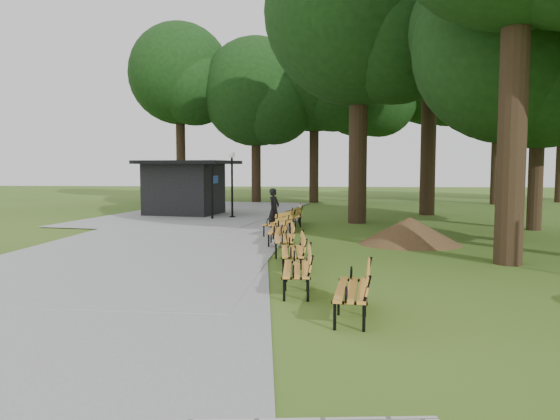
# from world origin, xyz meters

# --- Properties ---
(ground) EXTENTS (100.00, 100.00, 0.00)m
(ground) POSITION_xyz_m (0.00, 0.00, 0.00)
(ground) COLOR #355618
(ground) RESTS_ON ground
(path) EXTENTS (12.00, 38.00, 0.06)m
(path) POSITION_xyz_m (-4.00, 3.00, 0.03)
(path) COLOR gray
(path) RESTS_ON ground
(person) EXTENTS (0.60, 0.70, 1.62)m
(person) POSITION_xyz_m (-0.60, 7.11, 0.81)
(person) COLOR black
(person) RESTS_ON ground
(kiosk) EXTENTS (5.05, 4.59, 2.77)m
(kiosk) POSITION_xyz_m (-5.68, 12.89, 1.38)
(kiosk) COLOR black
(kiosk) RESTS_ON ground
(lamp_post) EXTENTS (0.32, 0.32, 3.20)m
(lamp_post) POSITION_xyz_m (-2.96, 11.34, 2.30)
(lamp_post) COLOR black
(lamp_post) RESTS_ON ground
(dirt_mound) EXTENTS (2.71, 2.71, 0.89)m
(dirt_mound) POSITION_xyz_m (4.07, 3.35, 0.44)
(dirt_mound) COLOR #47301C
(dirt_mound) RESTS_ON ground
(bench_0) EXTENTS (0.84, 1.96, 0.88)m
(bench_0) POSITION_xyz_m (1.72, -4.94, 0.44)
(bench_0) COLOR orange
(bench_0) RESTS_ON ground
(bench_1) EXTENTS (0.71, 1.92, 0.88)m
(bench_1) POSITION_xyz_m (0.72, -3.24, 0.44)
(bench_1) COLOR orange
(bench_1) RESTS_ON ground
(bench_2) EXTENTS (0.78, 1.94, 0.88)m
(bench_2) POSITION_xyz_m (0.53, -1.06, 0.44)
(bench_2) COLOR orange
(bench_2) RESTS_ON ground
(bench_3) EXTENTS (0.80, 1.95, 0.88)m
(bench_3) POSITION_xyz_m (0.17, 1.24, 0.44)
(bench_3) COLOR orange
(bench_3) RESTS_ON ground
(bench_4) EXTENTS (0.64, 1.90, 0.88)m
(bench_4) POSITION_xyz_m (-0.13, 3.06, 0.44)
(bench_4) COLOR orange
(bench_4) RESTS_ON ground
(bench_5) EXTENTS (1.22, 2.00, 0.88)m
(bench_5) POSITION_xyz_m (-0.26, 5.26, 0.44)
(bench_5) COLOR orange
(bench_5) RESTS_ON ground
(bench_6) EXTENTS (1.02, 1.99, 0.88)m
(bench_6) POSITION_xyz_m (0.04, 6.98, 0.44)
(bench_6) COLOR orange
(bench_6) RESTS_ON ground
(bench_7) EXTENTS (0.78, 1.94, 0.88)m
(bench_7) POSITION_xyz_m (0.13, 8.71, 0.44)
(bench_7) COLOR orange
(bench_7) RESTS_ON ground
(lawn_tree_1) EXTENTS (6.33, 6.33, 9.57)m
(lawn_tree_1) POSITION_xyz_m (7.38, 4.52, 6.38)
(lawn_tree_1) COLOR black
(lawn_tree_1) RESTS_ON ground
(lawn_tree_2) EXTENTS (8.19, 8.19, 13.25)m
(lawn_tree_2) POSITION_xyz_m (2.85, 9.65, 9.11)
(lawn_tree_2) COLOR black
(lawn_tree_2) RESTS_ON ground
(lawn_tree_4) EXTENTS (7.01, 7.01, 12.95)m
(lawn_tree_4) POSITION_xyz_m (6.70, 13.84, 9.37)
(lawn_tree_4) COLOR black
(lawn_tree_4) RESTS_ON ground
(lawn_tree_5) EXTENTS (6.28, 6.28, 9.43)m
(lawn_tree_5) POSITION_xyz_m (9.56, 7.56, 6.27)
(lawn_tree_5) COLOR black
(lawn_tree_5) RESTS_ON ground
(tree_backdrop) EXTENTS (37.61, 10.07, 16.35)m
(tree_backdrop) POSITION_xyz_m (6.63, 23.04, 8.17)
(tree_backdrop) COLOR black
(tree_backdrop) RESTS_ON ground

